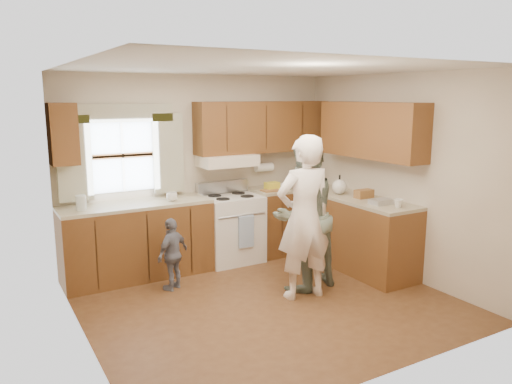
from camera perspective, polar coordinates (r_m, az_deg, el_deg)
room at (r=5.26m, az=1.23°, el=0.25°), size 3.80×3.80×3.80m
kitchen_fixtures at (r=6.56m, az=0.96°, el=-1.28°), size 3.80×2.25×2.15m
stove at (r=6.81m, az=-2.89°, el=-4.06°), size 0.76×0.67×1.07m
woman_left at (r=5.50m, az=5.51°, el=-2.95°), size 0.70×0.49×1.82m
woman_right at (r=5.76m, az=5.48°, el=-2.71°), size 0.94×0.78×1.74m
child at (r=5.90m, az=-9.50°, el=-6.99°), size 0.53×0.44×0.85m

